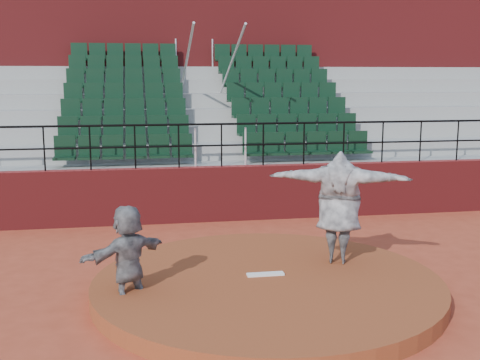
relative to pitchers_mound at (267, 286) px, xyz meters
name	(u,v)px	position (x,y,z in m)	size (l,w,h in m)	color
ground	(267,293)	(0.00, 0.00, -0.12)	(90.00, 90.00, 0.00)	#A83E25
pitchers_mound	(267,286)	(0.00, 0.00, 0.00)	(5.50, 5.50, 0.25)	brown
pitching_rubber	(265,274)	(0.00, 0.15, 0.14)	(0.60, 0.15, 0.03)	white
boundary_wall	(222,193)	(0.00, 5.00, 0.53)	(24.00, 0.30, 1.30)	maroon
wall_railing	(221,136)	(0.00, 5.00, 1.90)	(24.04, 0.05, 1.03)	black
seating_deck	(204,144)	(0.00, 8.65, 1.32)	(24.00, 5.97, 4.63)	gray
press_box_facade	(190,72)	(0.00, 12.60, 3.43)	(24.00, 3.00, 7.10)	maroon
pitcher	(339,207)	(1.37, 0.62, 1.08)	(2.36, 0.64, 1.92)	black
fielder	(128,256)	(-2.15, -0.19, 0.65)	(1.44, 0.46, 1.55)	black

